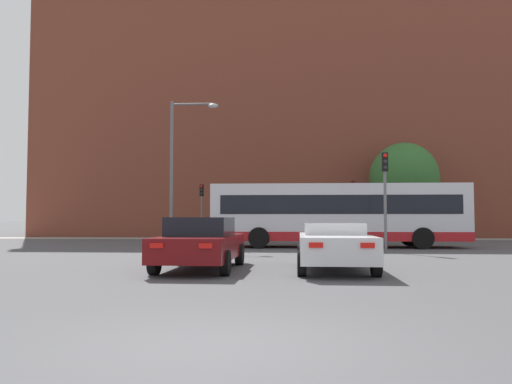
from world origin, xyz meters
TOP-DOWN VIEW (x-y plane):
  - ground_plane at (0.00, 0.00)m, footprint 400.00×400.00m
  - stop_line_strip at (0.00, 14.98)m, footprint 7.36×0.30m
  - far_pavement at (0.00, 29.11)m, footprint 68.17×2.50m
  - brick_civic_building at (2.12, 37.02)m, footprint 43.86×11.48m
  - car_saloon_left at (-1.69, 8.31)m, footprint 2.12×4.67m
  - car_roadster_right at (2.00, 8.27)m, footprint 2.08×4.53m
  - bus_crossing_lead at (3.14, 19.27)m, footprint 12.26×2.73m
  - traffic_light_near_right at (4.83, 15.84)m, footprint 0.26×0.31m
  - traffic_light_far_left at (-5.22, 28.34)m, footprint 0.26×0.31m
  - traffic_light_far_right at (5.13, 28.54)m, footprint 0.26×0.31m
  - street_lamp_junction at (-4.54, 18.42)m, footprint 2.36×0.36m
  - pedestrian_waiting at (-2.10, 29.80)m, footprint 0.41×0.25m
  - pedestrian_walking_east at (-2.02, 29.85)m, footprint 0.27×0.43m
  - tree_by_building at (8.64, 29.16)m, footprint 4.69×4.69m
  - tree_kerbside at (-10.95, 34.28)m, footprint 4.58×4.58m

SIDE VIEW (x-z plane):
  - ground_plane at x=0.00m, z-range 0.00..0.00m
  - stop_line_strip at x=0.00m, z-range 0.00..0.01m
  - far_pavement at x=0.00m, z-range 0.00..0.01m
  - car_roadster_right at x=2.00m, z-range 0.04..1.33m
  - car_saloon_left at x=-1.69m, z-range 0.02..1.47m
  - pedestrian_walking_east at x=-2.02m, z-range 0.15..1.84m
  - pedestrian_waiting at x=-2.10m, z-range 0.16..1.91m
  - bus_crossing_lead at x=3.14m, z-range 0.11..3.18m
  - traffic_light_far_left at x=-5.22m, z-range 0.67..4.41m
  - traffic_light_far_right at x=5.13m, z-range 0.69..4.64m
  - traffic_light_near_right at x=4.83m, z-range 0.72..4.94m
  - tree_by_building at x=8.64m, z-range 0.83..7.44m
  - street_lamp_junction at x=-4.54m, z-range 0.82..7.99m
  - tree_kerbside at x=-10.95m, z-range 1.23..8.52m
  - brick_civic_building at x=2.12m, z-range -1.11..22.43m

